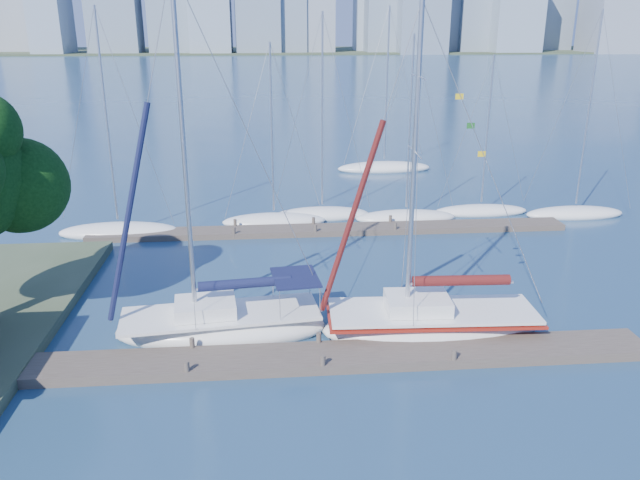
{
  "coord_description": "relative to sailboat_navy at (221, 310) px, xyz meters",
  "views": [
    {
      "loc": [
        -1.86,
        -21.27,
        12.37
      ],
      "look_at": [
        0.31,
        4.0,
        3.65
      ],
      "focal_mm": 35.0,
      "sensor_mm": 36.0,
      "label": 1
    }
  ],
  "objects": [
    {
      "name": "sailboat_navy",
      "position": [
        0.0,
        0.0,
        0.0
      ],
      "size": [
        9.09,
        3.84,
        15.03
      ],
      "rotation": [
        0.0,
        0.0,
        0.11
      ],
      "color": "white",
      "rests_on": "ground"
    },
    {
      "name": "bg_boat_5",
      "position": [
        23.04,
        15.43,
        -0.9
      ],
      "size": [
        7.11,
        4.32,
        13.7
      ],
      "rotation": [
        0.0,
        0.0,
        -0.36
      ],
      "color": "white",
      "rests_on": "ground"
    },
    {
      "name": "bg_boat_2",
      "position": [
        5.75,
        16.66,
        -0.89
      ],
      "size": [
        6.71,
        3.24,
        13.59
      ],
      "rotation": [
        0.0,
        0.0,
        -0.18
      ],
      "color": "white",
      "rests_on": "ground"
    },
    {
      "name": "bg_boat_3",
      "position": [
        11.29,
        15.51,
        -0.92
      ],
      "size": [
        7.03,
        3.19,
        12.27
      ],
      "rotation": [
        0.0,
        0.0,
        0.17
      ],
      "color": "white",
      "rests_on": "ground"
    },
    {
      "name": "far_dock",
      "position": [
        5.97,
        13.37,
        -0.98
      ],
      "size": [
        30.0,
        1.8,
        0.36
      ],
      "primitive_type": "cube",
      "color": "#473C34",
      "rests_on": "ground"
    },
    {
      "name": "sailboat_maroon",
      "position": [
        8.85,
        -0.6,
        -0.15
      ],
      "size": [
        9.44,
        3.43,
        13.93
      ],
      "rotation": [
        0.0,
        0.0,
        -0.04
      ],
      "color": "white",
      "rests_on": "ground"
    },
    {
      "name": "bg_boat_1",
      "position": [
        2.46,
        15.42,
        -0.91
      ],
      "size": [
        7.09,
        4.71,
        11.83
      ],
      "rotation": [
        0.0,
        0.0,
        0.42
      ],
      "color": "white",
      "rests_on": "ground"
    },
    {
      "name": "bg_boat_0",
      "position": [
        -7.24,
        14.04,
        -0.89
      ],
      "size": [
        7.69,
        4.01,
        13.85
      ],
      "rotation": [
        0.0,
        0.0,
        -0.25
      ],
      "color": "white",
      "rests_on": "ground"
    },
    {
      "name": "near_dock",
      "position": [
        3.97,
        -2.63,
        -0.96
      ],
      "size": [
        26.0,
        2.0,
        0.4
      ],
      "primitive_type": "cube",
      "color": "#473C34",
      "rests_on": "ground"
    },
    {
      "name": "ground",
      "position": [
        3.97,
        -2.63,
        -1.16
      ],
      "size": [
        700.0,
        700.0,
        0.0
      ],
      "primitive_type": "plane",
      "color": "navy",
      "rests_on": "ground"
    },
    {
      "name": "bg_boat_7",
      "position": [
        12.63,
        30.72,
        -0.88
      ],
      "size": [
        8.71,
        5.58,
        14.38
      ],
      "rotation": [
        0.0,
        0.0,
        0.41
      ],
      "color": "white",
      "rests_on": "ground"
    },
    {
      "name": "far_shore",
      "position": [
        3.97,
        317.37,
        -1.16
      ],
      "size": [
        800.0,
        100.0,
        1.5
      ],
      "primitive_type": "cube",
      "color": "#38472D",
      "rests_on": "ground"
    },
    {
      "name": "bg_boat_4",
      "position": [
        16.82,
        16.6,
        -0.94
      ],
      "size": [
        6.82,
        3.04,
        10.95
      ],
      "rotation": [
        0.0,
        0.0,
        0.18
      ],
      "color": "white",
      "rests_on": "ground"
    }
  ]
}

